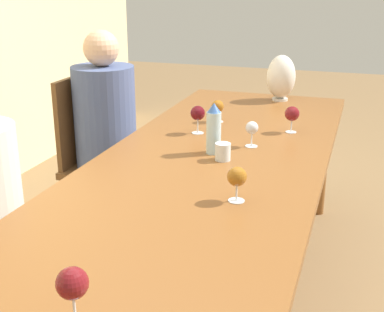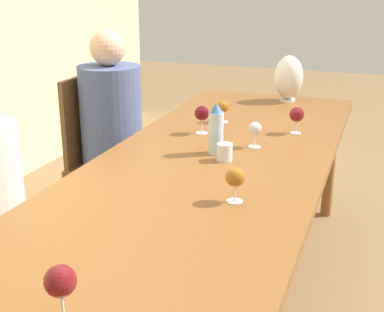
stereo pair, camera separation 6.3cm
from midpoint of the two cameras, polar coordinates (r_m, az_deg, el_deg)
name	(u,v)px [view 2 (the right image)]	position (r m, az deg, el deg)	size (l,w,h in m)	color
dining_table	(206,179)	(2.30, 2.32, -2.48)	(2.96, 0.99, 0.78)	brown
water_bottle	(216,129)	(2.40, 3.34, 2.86)	(0.07, 0.07, 0.23)	#ADCCD6
water_tumbler	(225,152)	(2.33, 4.28, 0.42)	(0.07, 0.07, 0.08)	silver
vase	(289,78)	(3.46, 10.79, 8.20)	(0.18, 0.18, 0.29)	silver
wine_glass_0	(202,114)	(2.70, 1.73, 4.52)	(0.07, 0.07, 0.14)	silver
wine_glass_1	(223,107)	(2.92, 3.92, 5.22)	(0.07, 0.07, 0.12)	silver
wine_glass_2	(235,178)	(1.90, 5.58, -2.34)	(0.07, 0.07, 0.13)	silver
wine_glass_3	(60,282)	(1.28, -12.46, -13.02)	(0.08, 0.08, 0.15)	silver
wine_glass_4	(297,115)	(2.76, 11.76, 4.31)	(0.08, 0.08, 0.14)	silver
wine_glass_5	(255,129)	(2.51, 7.46, 2.85)	(0.06, 0.06, 0.12)	silver
chair_far	(102,154)	(3.25, -9.06, 0.18)	(0.44, 0.44, 0.99)	brown
person_far	(114,132)	(3.16, -7.76, 2.58)	(0.36, 0.36, 1.26)	#2D2D38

